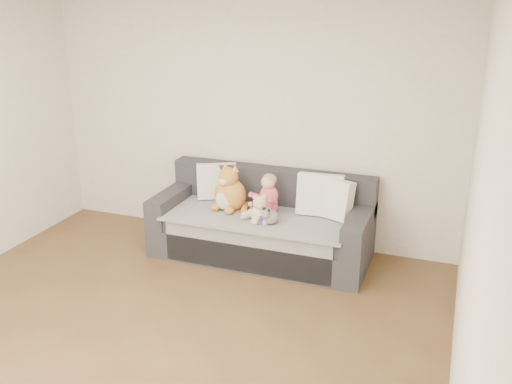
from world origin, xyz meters
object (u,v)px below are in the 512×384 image
Objects in this scene: toddler at (267,198)px; teddy_bear at (260,211)px; plush_cat at (229,192)px; sofa at (262,226)px; sippy_cup at (261,218)px.

toddler is 0.25m from teddy_bear.
plush_cat is at bearing -158.22° from toddler.
toddler is 0.85× the size of plush_cat.
sofa is 5.14× the size of toddler.
teddy_bear is at bearing -76.05° from sofa.
plush_cat reaches higher than sofa.
toddler is 1.45× the size of teddy_bear.
sofa is 0.49m from plush_cat.
toddler is 0.30m from sippy_cup.
teddy_bear reaches higher than sippy_cup.
toddler is at bearing 15.64° from plush_cat.
teddy_bear is (0.41, -0.24, -0.07)m from plush_cat.
plush_cat is 1.71× the size of teddy_bear.
sofa is 4.34× the size of plush_cat.
toddler reaches higher than sofa.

